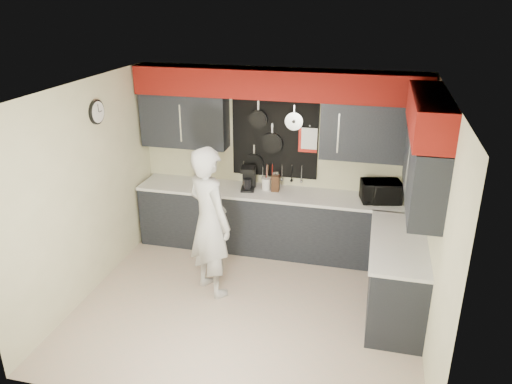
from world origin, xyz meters
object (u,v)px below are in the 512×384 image
(utensil_crock, at_px, (266,184))
(person, at_px, (210,222))
(knife_block, at_px, (275,183))
(microwave, at_px, (381,191))
(coffee_maker, at_px, (248,178))

(utensil_crock, distance_m, person, 1.34)
(knife_block, bearing_deg, microwave, -3.44)
(microwave, relative_size, person, 0.27)
(person, bearing_deg, coffee_maker, -61.39)
(knife_block, xyz_separation_m, utensil_crock, (-0.14, 0.03, -0.03))
(coffee_maker, bearing_deg, knife_block, -4.77)
(knife_block, xyz_separation_m, person, (-0.55, -1.25, -0.09))
(knife_block, bearing_deg, utensil_crock, 166.78)
(utensil_crock, xyz_separation_m, coffee_maker, (-0.25, -0.06, 0.09))
(knife_block, bearing_deg, person, -116.03)
(microwave, bearing_deg, person, -161.88)
(utensil_crock, xyz_separation_m, person, (-0.41, -1.28, -0.05))
(microwave, xyz_separation_m, utensil_crock, (-1.57, 0.06, -0.06))
(knife_block, height_order, person, person)
(microwave, distance_m, coffee_maker, 1.82)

